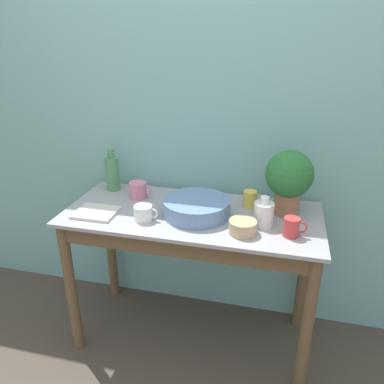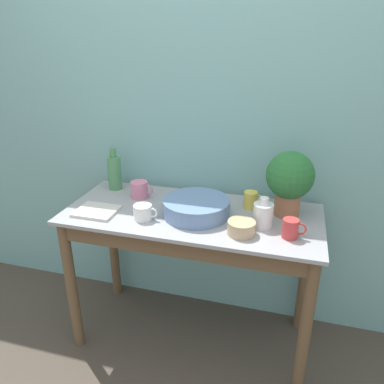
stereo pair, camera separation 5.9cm
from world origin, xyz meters
The scene contains 13 objects.
ground_plane centered at (0.00, 0.00, 0.00)m, with size 12.00×12.00×0.00m, color #4C4238.
wall_back centered at (0.00, 0.67, 1.20)m, with size 6.00×0.05×2.40m.
counter_table centered at (0.00, 0.28, 0.67)m, with size 1.37×0.61×0.84m.
potted_plant centered at (0.49, 0.42, 1.05)m, with size 0.25×0.25×0.35m.
bowl_wash_large centered at (0.03, 0.28, 0.89)m, with size 0.35×0.35×0.09m.
bottle_tall centered at (-0.55, 0.51, 0.95)m, with size 0.08×0.08×0.26m.
bottle_short centered at (0.38, 0.25, 0.91)m, with size 0.10×0.10×0.16m.
mug_white centered at (-0.22, 0.16, 0.88)m, with size 0.13×0.10×0.08m.
mug_pink centered at (-0.35, 0.42, 0.89)m, with size 0.14×0.10×0.10m.
mug_red centered at (0.52, 0.17, 0.89)m, with size 0.11×0.08×0.09m.
mug_yellow centered at (0.30, 0.45, 0.89)m, with size 0.11×0.07×0.09m.
bowl_small_tan centered at (0.29, 0.14, 0.88)m, with size 0.13×0.13×0.07m.
tray_board centered at (-0.49, 0.17, 0.85)m, with size 0.22×0.18×0.02m.
Camera 1 is at (0.44, -1.45, 1.73)m, focal length 35.00 mm.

